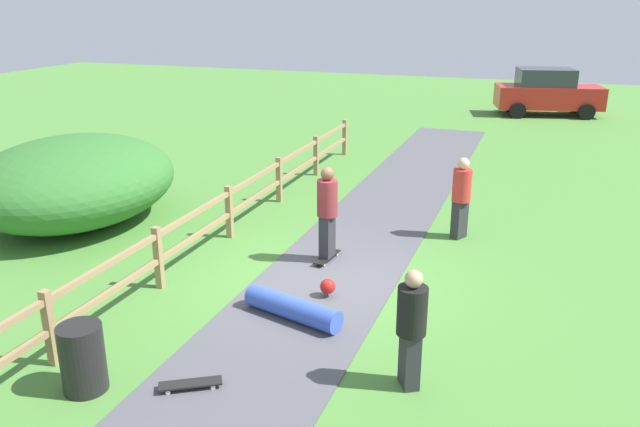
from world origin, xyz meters
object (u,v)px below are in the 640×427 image
trash_bin (83,358)px  bystander_black (411,324)px  parked_car_red (548,92)px  skater_fallen (295,306)px  bush_large (74,181)px  bystander_red (461,194)px  skateboard_loose (190,384)px  skater_riding (327,209)px

trash_bin → bystander_black: bystander_black is taller
parked_car_red → skater_fallen: bearing=-99.0°
bush_large → bystander_red: 8.29m
bystander_red → bush_large: bearing=-166.9°
skateboard_loose → parked_car_red: size_ratio=0.18×
trash_bin → parked_car_red: 23.21m
skater_riding → skateboard_loose: size_ratio=2.31×
bystander_red → bystander_black: bearing=-88.1°
skater_fallen → bystander_black: 2.47m
bystander_black → skateboard_loose: bearing=-158.0°
bystander_red → parked_car_red: (1.29, 15.60, 0.02)m
skateboard_loose → bystander_red: bearing=70.1°
bush_large → skateboard_loose: (5.67, -4.75, -0.85)m
skater_fallen → bystander_black: (2.05, -1.19, 0.69)m
bush_large → bystander_red: (8.07, 1.88, -0.01)m
skater_riding → bystander_black: bearing=-56.1°
skater_riding → skateboard_loose: bearing=-93.3°
skateboard_loose → bystander_black: (2.59, 1.05, 0.80)m
bystander_red → bystander_black: 5.59m
bystander_black → parked_car_red: parked_car_red is taller
skateboard_loose → skater_riding: bearing=86.7°
trash_bin → bystander_red: 7.98m
trash_bin → skateboard_loose: 1.38m
bush_large → skateboard_loose: bearing=-40.0°
skater_fallen → parked_car_red: 20.26m
trash_bin → bush_large: bearing=130.3°
bush_large → bystander_red: size_ratio=2.84×
trash_bin → bystander_black: bearing=21.1°
skater_fallen → skateboard_loose: skater_fallen is taller
trash_bin → parked_car_red: bearing=77.7°
skater_riding → skater_fallen: size_ratio=1.07×
bystander_black → parked_car_red: size_ratio=0.36×
skater_fallen → skateboard_loose: 2.30m
skater_fallen → bystander_black: bystander_black is taller
skater_riding → bystander_red: (2.14, 2.12, -0.10)m
bush_large → skater_riding: bush_large is taller
trash_bin → skater_riding: skater_riding is taller
skater_riding → bystander_black: size_ratio=1.12×
bystander_black → bush_large: bearing=155.8°
skateboard_loose → parked_car_red: (3.69, 22.23, 0.87)m
bush_large → skater_riding: bearing=-2.3°
skater_riding → skateboard_loose: 4.62m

